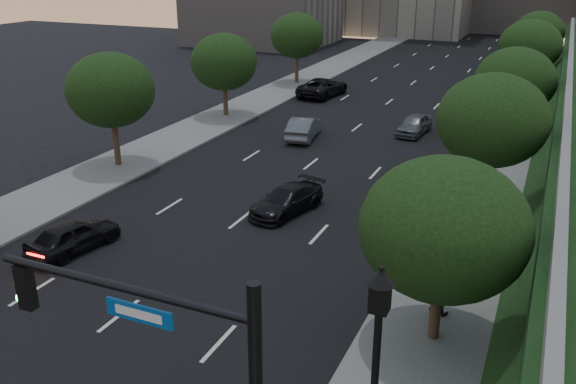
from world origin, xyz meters
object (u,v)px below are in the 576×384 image
at_px(sedan_mid_left, 304,128).
at_px(sedan_near_right, 287,200).
at_px(sedan_far_right, 414,124).
at_px(pedestrian_c, 459,229).
at_px(sedan_near_left, 73,235).
at_px(sedan_far_left, 323,87).
at_px(street_lamp, 375,380).
at_px(pedestrian_b, 438,289).

xyz_separation_m(sedan_mid_left, sedan_near_right, (4.14, -12.22, -0.11)).
xyz_separation_m(sedan_far_right, pedestrian_c, (5.79, -17.27, 0.41)).
relative_size(sedan_near_right, pedestrian_c, 2.33).
bearing_deg(sedan_near_right, sedan_mid_left, 123.15).
bearing_deg(sedan_near_left, sedan_far_left, -77.65).
relative_size(street_lamp, sedan_near_left, 1.36).
distance_m(sedan_far_left, pedestrian_c, 30.61).
xyz_separation_m(sedan_far_left, sedan_far_right, (10.17, -8.84, -0.11)).
relative_size(sedan_mid_left, sedan_far_right, 1.12).
bearing_deg(pedestrian_c, sedan_near_left, -9.00).
distance_m(sedan_far_right, pedestrian_b, 23.24).
relative_size(sedan_near_right, sedan_far_right, 1.09).
bearing_deg(sedan_far_left, pedestrian_b, 124.00).
xyz_separation_m(sedan_far_left, pedestrian_b, (16.11, -31.30, 0.25)).
xyz_separation_m(sedan_far_left, pedestrian_c, (15.97, -26.11, 0.29)).
bearing_deg(pedestrian_c, sedan_mid_left, -78.85).
bearing_deg(sedan_mid_left, sedan_near_right, 99.67).
relative_size(street_lamp, sedan_far_left, 0.96).
height_order(sedan_near_left, sedan_far_right, sedan_near_left).
bearing_deg(sedan_near_left, sedan_mid_left, -86.68).
height_order(sedan_far_left, sedan_near_right, sedan_far_left).
height_order(sedan_near_right, pedestrian_b, pedestrian_b).
height_order(sedan_far_left, sedan_far_right, sedan_far_left).
xyz_separation_m(sedan_near_left, sedan_mid_left, (2.46, 19.58, 0.05)).
bearing_deg(sedan_near_left, pedestrian_c, -146.36).
distance_m(street_lamp, pedestrian_b, 7.67).
relative_size(sedan_far_left, sedan_near_right, 1.31).
xyz_separation_m(sedan_mid_left, pedestrian_b, (12.59, -18.40, 0.31)).
distance_m(sedan_near_right, sedan_far_right, 16.48).
relative_size(street_lamp, sedan_far_right, 1.38).
relative_size(sedan_near_left, sedan_far_right, 1.01).
xyz_separation_m(street_lamp, sedan_mid_left, (-12.45, 25.90, -1.88)).
distance_m(sedan_near_left, sedan_near_right, 9.89).
xyz_separation_m(sedan_near_left, sedan_far_left, (-1.06, 32.49, 0.11)).
relative_size(sedan_mid_left, pedestrian_c, 2.40).
distance_m(sedan_near_right, pedestrian_b, 10.48).
xyz_separation_m(sedan_mid_left, sedan_far_right, (6.66, 4.07, -0.06)).
height_order(pedestrian_b, pedestrian_c, pedestrian_c).
bearing_deg(pedestrian_c, sedan_far_left, -90.71).
bearing_deg(sedan_mid_left, pedestrian_b, 115.36).
height_order(sedan_mid_left, sedan_far_left, sedan_far_left).
height_order(sedan_near_left, sedan_far_left, sedan_far_left).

